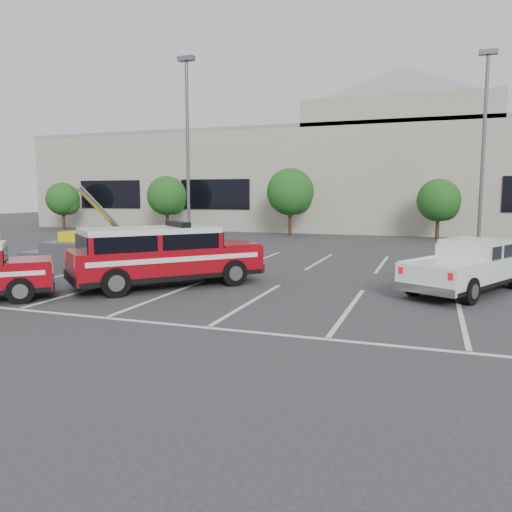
% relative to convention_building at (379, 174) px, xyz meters
% --- Properties ---
extents(ground, '(120.00, 120.00, 0.00)m').
position_rel_convention_building_xyz_m(ground, '(-0.18, -31.86, -4.72)').
color(ground, '#2E2E31').
rests_on(ground, ground).
extents(stall_markings, '(23.00, 15.00, 0.01)m').
position_rel_convention_building_xyz_m(stall_markings, '(-0.18, -27.36, -4.71)').
color(stall_markings, silver).
rests_on(stall_markings, ground).
extents(convention_building, '(60.00, 16.99, 13.20)m').
position_rel_convention_building_xyz_m(convention_building, '(0.00, 0.00, 0.00)').
color(convention_building, '#B3A797').
rests_on(convention_building, ground).
extents(tree_far_left, '(2.77, 2.77, 3.99)m').
position_rel_convention_building_xyz_m(tree_far_left, '(-25.09, -9.82, -2.22)').
color(tree_far_left, '#3F2B19').
rests_on(tree_far_left, ground).
extents(tree_left, '(3.07, 3.07, 4.42)m').
position_rel_convention_building_xyz_m(tree_left, '(-15.09, -9.82, -1.95)').
color(tree_left, '#3F2B19').
rests_on(tree_left, ground).
extents(tree_mid_left, '(3.37, 3.37, 4.85)m').
position_rel_convention_building_xyz_m(tree_mid_left, '(-5.09, -9.82, -1.68)').
color(tree_mid_left, '#3F2B19').
rests_on(tree_mid_left, ground).
extents(tree_mid_right, '(2.77, 2.77, 3.99)m').
position_rel_convention_building_xyz_m(tree_mid_right, '(4.91, -9.82, -2.22)').
color(tree_mid_right, '#3F2B19').
rests_on(tree_mid_right, ground).
extents(light_pole_left, '(0.90, 0.60, 10.24)m').
position_rel_convention_building_xyz_m(light_pole_left, '(-8.18, -19.86, 0.47)').
color(light_pole_left, '#59595E').
rests_on(light_pole_left, ground).
extents(light_pole_mid, '(0.90, 0.60, 10.24)m').
position_rel_convention_building_xyz_m(light_pole_mid, '(6.82, -15.86, 0.47)').
color(light_pole_mid, '#59595E').
rests_on(light_pole_mid, ground).
extents(fire_chief_suv, '(5.58, 5.88, 2.09)m').
position_rel_convention_building_xyz_m(fire_chief_suv, '(-3.65, -30.54, -3.86)').
color(fire_chief_suv, maroon).
rests_on(fire_chief_suv, ground).
extents(white_pickup, '(4.00, 5.43, 1.60)m').
position_rel_convention_building_xyz_m(white_pickup, '(5.56, -28.29, -4.08)').
color(white_pickup, silver).
rests_on(white_pickup, ground).
extents(utility_rig, '(3.30, 3.98, 3.37)m').
position_rel_convention_building_xyz_m(utility_rig, '(-8.70, -27.69, -4.05)').
color(utility_rig, '#59595E').
rests_on(utility_rig, ground).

